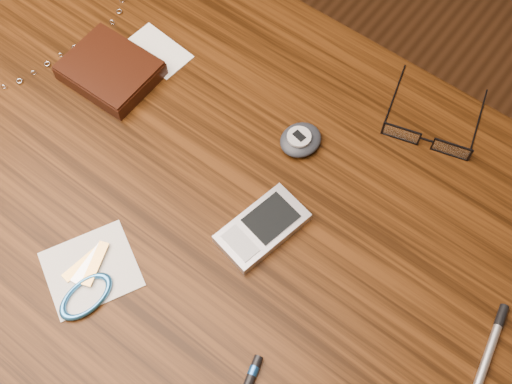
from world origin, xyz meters
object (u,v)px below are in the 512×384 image
(notepad_keys, at_px, (88,283))
(pda_phone, at_px, (262,228))
(desk, at_px, (196,219))
(wallet_and_card, at_px, (111,70))
(eyeglasses, at_px, (427,138))
(silver_pen, at_px, (491,346))
(pedometer, at_px, (301,140))

(notepad_keys, bearing_deg, pda_phone, 56.03)
(notepad_keys, bearing_deg, desk, 86.94)
(notepad_keys, bearing_deg, wallet_and_card, 127.84)
(wallet_and_card, distance_m, eyeglasses, 0.45)
(pda_phone, relative_size, silver_pen, 0.96)
(pda_phone, bearing_deg, desk, -176.28)
(silver_pen, bearing_deg, wallet_and_card, 177.91)
(desk, relative_size, wallet_and_card, 6.32)
(pedometer, bearing_deg, notepad_keys, -105.41)
(pedometer, height_order, notepad_keys, pedometer)
(pedometer, xyz_separation_m, silver_pen, (0.33, -0.09, -0.01))
(eyeglasses, xyz_separation_m, notepad_keys, (-0.22, -0.42, -0.01))
(desk, xyz_separation_m, wallet_and_card, (-0.20, 0.07, 0.12))
(pda_phone, height_order, silver_pen, pda_phone)
(eyeglasses, distance_m, pda_phone, 0.26)
(pda_phone, height_order, notepad_keys, pda_phone)
(pedometer, bearing_deg, silver_pen, -15.34)
(wallet_and_card, bearing_deg, pda_phone, -11.38)
(desk, xyz_separation_m, notepad_keys, (-0.01, -0.18, 0.11))
(desk, distance_m, pedometer, 0.20)
(pedometer, bearing_deg, eyeglasses, 38.14)
(wallet_and_card, xyz_separation_m, notepad_keys, (0.19, -0.25, -0.01))
(wallet_and_card, height_order, notepad_keys, wallet_and_card)
(desk, height_order, silver_pen, silver_pen)
(wallet_and_card, bearing_deg, desk, -19.41)
(pda_phone, height_order, pedometer, pedometer)
(wallet_and_card, xyz_separation_m, pda_phone, (0.32, -0.06, -0.01))
(eyeglasses, distance_m, silver_pen, 0.28)
(desk, relative_size, silver_pen, 7.88)
(eyeglasses, bearing_deg, pedometer, -141.86)
(pedometer, xyz_separation_m, notepad_keys, (-0.09, -0.32, -0.01))
(pda_phone, bearing_deg, wallet_and_card, 168.62)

